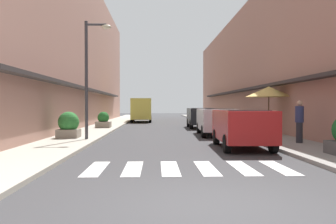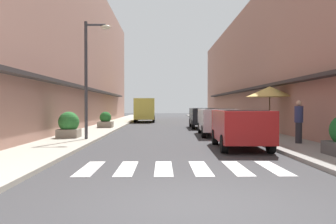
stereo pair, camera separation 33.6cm
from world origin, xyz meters
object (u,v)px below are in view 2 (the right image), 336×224
street_lamp (90,67)px  planter_midblock (69,125)px  planter_far (105,121)px  parked_car_near (240,124)px  cafe_umbrella (270,92)px  delivery_van (145,108)px  parked_car_mid (216,119)px  pedestrian_walking_near (299,121)px  parked_car_far (203,116)px

street_lamp → planter_midblock: size_ratio=4.32×
planter_midblock → planter_far: size_ratio=1.12×
parked_car_near → street_lamp: 7.21m
planter_midblock → planter_far: bearing=86.4°
cafe_umbrella → parked_car_near: bearing=-117.7°
street_lamp → cafe_umbrella: size_ratio=2.10×
delivery_van → planter_far: 11.32m
planter_far → cafe_umbrella: bearing=-32.2°
delivery_van → street_lamp: street_lamp is taller
parked_car_mid → cafe_umbrella: 3.14m
cafe_umbrella → planter_midblock: size_ratio=2.06×
parked_car_mid → pedestrian_walking_near: size_ratio=2.63×
cafe_umbrella → pedestrian_walking_near: cafe_umbrella is taller
parked_car_far → street_lamp: 11.64m
parked_car_near → planter_midblock: parked_car_near is taller
delivery_van → parked_car_mid: bearing=-73.9°
parked_car_mid → delivery_van: size_ratio=0.83×
parked_car_far → street_lamp: size_ratio=0.79×
parked_car_mid → planter_far: parked_car_mid is taller
parked_car_near → delivery_van: 22.77m
delivery_van → street_lamp: bearing=-94.3°
planter_far → planter_midblock: bearing=-93.6°
parked_car_mid → planter_far: 8.73m
parked_car_near → cafe_umbrella: (2.69, 5.13, 1.44)m
parked_car_near → cafe_umbrella: 5.97m
planter_far → delivery_van: bearing=78.9°
parked_car_near → street_lamp: street_lamp is taller
cafe_umbrella → pedestrian_walking_near: (-0.15, -4.32, -1.33)m
parked_car_near → parked_car_far: size_ratio=0.98×
parked_car_near → parked_car_far: 12.27m
parked_car_far → planter_midblock: bearing=-130.2°
parked_car_mid → street_lamp: 7.38m
parked_car_near → planter_far: 13.15m
delivery_van → street_lamp: 19.69m
parked_car_far → planter_midblock: size_ratio=3.42×
pedestrian_walking_near → planter_midblock: bearing=159.5°
parked_car_mid → pedestrian_walking_near: pedestrian_walking_near is taller
parked_car_far → planter_midblock: parked_car_far is taller
parked_car_near → parked_car_far: bearing=90.0°
street_lamp → cafe_umbrella: 9.28m
delivery_van → parked_car_far: bearing=-64.7°
pedestrian_walking_near → street_lamp: bearing=162.3°
planter_far → parked_car_far: bearing=8.9°
cafe_umbrella → planter_far: (-9.60, 6.05, -1.76)m
parked_car_near → cafe_umbrella: size_ratio=1.62×
parked_car_far → street_lamp: street_lamp is taller
parked_car_mid → parked_car_far: size_ratio=1.08×
cafe_umbrella → parked_car_far: bearing=110.7°
delivery_van → planter_midblock: size_ratio=4.42×
parked_car_near → parked_car_far: same height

